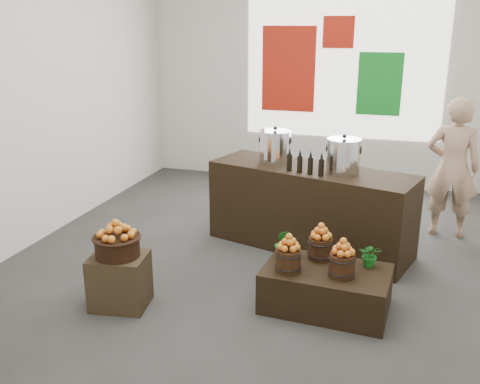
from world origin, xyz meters
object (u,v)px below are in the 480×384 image
(stock_pot_left, at_px, (275,148))
(stock_pot_center, at_px, (343,157))
(wicker_basket, at_px, (117,247))
(counter, at_px, (310,208))
(crate, at_px, (120,281))
(display_table, at_px, (326,289))
(shopper, at_px, (452,168))

(stock_pot_left, xyz_separation_m, stock_pot_center, (0.85, -0.25, 0.00))
(stock_pot_left, distance_m, stock_pot_center, 0.89)
(wicker_basket, relative_size, counter, 0.17)
(stock_pot_left, height_order, stock_pot_center, same)
(wicker_basket, relative_size, stock_pot_center, 1.11)
(crate, height_order, display_table, crate)
(wicker_basket, distance_m, counter, 2.47)
(shopper, bearing_deg, wicker_basket, 45.54)
(stock_pot_left, bearing_deg, wicker_basket, -115.96)
(display_table, xyz_separation_m, stock_pot_left, (-0.89, 1.57, 0.99))
(wicker_basket, bearing_deg, crate, 0.00)
(crate, bearing_deg, display_table, 15.36)
(crate, distance_m, counter, 2.48)
(stock_pot_left, bearing_deg, shopper, 19.95)
(stock_pot_center, xyz_separation_m, shopper, (1.26, 1.02, -0.29))
(counter, bearing_deg, shopper, 45.46)
(crate, distance_m, wicker_basket, 0.36)
(display_table, height_order, stock_pot_left, stock_pot_left)
(wicker_basket, height_order, counter, counter)
(display_table, bearing_deg, stock_pot_left, 123.55)
(crate, bearing_deg, stock_pot_left, 64.04)
(wicker_basket, height_order, stock_pot_center, stock_pot_center)
(shopper, bearing_deg, crate, 45.54)
(stock_pot_center, bearing_deg, wicker_basket, -135.41)
(crate, relative_size, shopper, 0.29)
(wicker_basket, distance_m, display_table, 2.03)
(wicker_basket, xyz_separation_m, stock_pot_left, (1.02, 2.10, 0.57))
(stock_pot_center, bearing_deg, stock_pot_left, 163.60)
(crate, xyz_separation_m, display_table, (1.91, 0.53, -0.06))
(crate, height_order, stock_pot_center, stock_pot_center)
(wicker_basket, relative_size, shopper, 0.23)
(shopper, bearing_deg, stock_pot_left, 23.06)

